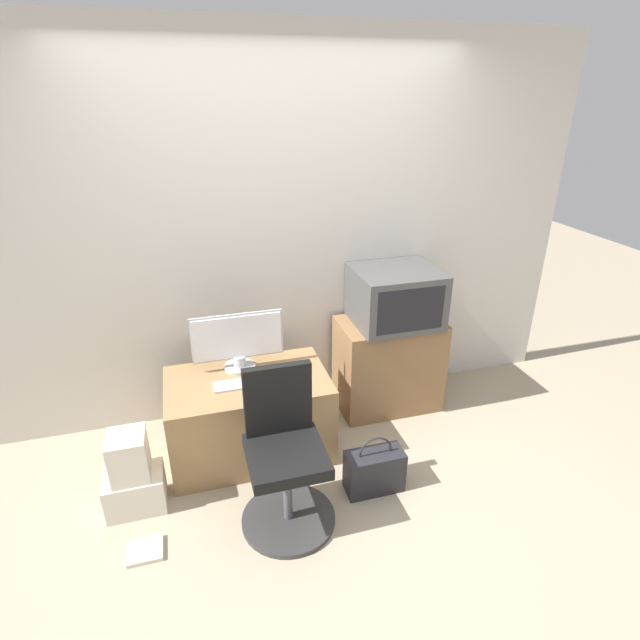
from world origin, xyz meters
name	(u,v)px	position (x,y,z in m)	size (l,w,h in m)	color
ground_plane	(333,527)	(0.00, 0.00, 0.00)	(12.00, 12.00, 0.00)	tan
wall_back	(277,237)	(0.00, 1.32, 1.30)	(4.40, 0.05, 2.60)	beige
desk	(250,416)	(-0.33, 0.78, 0.28)	(1.02, 0.62, 0.55)	#937047
side_stand	(388,364)	(0.75, 1.04, 0.35)	(0.74, 0.45, 0.70)	olive
main_monitor	(238,341)	(-0.35, 0.94, 0.75)	(0.59, 0.20, 0.38)	#B2B2B7
keyboard	(240,384)	(-0.38, 0.72, 0.56)	(0.33, 0.12, 0.01)	silver
mouse	(277,378)	(-0.15, 0.71, 0.57)	(0.06, 0.04, 0.04)	black
crt_tv	(395,296)	(0.77, 1.03, 0.89)	(0.58, 0.52, 0.39)	#474747
office_chair	(285,461)	(-0.23, 0.16, 0.39)	(0.53, 0.53, 0.91)	#333333
cardboard_box_lower	(136,490)	(-1.05, 0.46, 0.11)	(0.33, 0.24, 0.23)	beige
cardboard_box_upper	(129,456)	(-1.05, 0.46, 0.37)	(0.20, 0.22, 0.27)	beige
handbag	(374,471)	(0.32, 0.21, 0.14)	(0.35, 0.16, 0.38)	#232328
book	(145,550)	(-1.00, 0.11, 0.01)	(0.18, 0.17, 0.02)	beige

